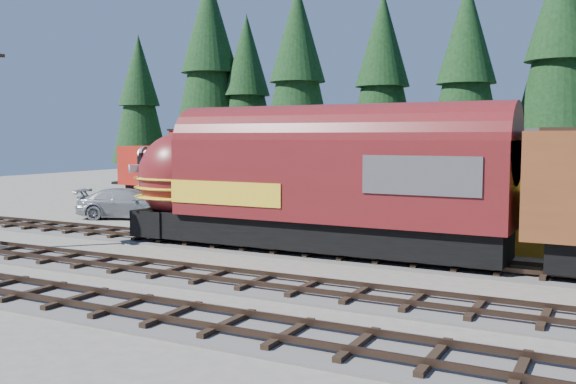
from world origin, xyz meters
The scene contains 7 objects.
ground centered at (0.00, 0.00, 0.00)m, with size 120.00×120.00×0.00m, color #6B665B.
track_spur centered at (-10.00, 18.00, 0.06)m, with size 32.00×3.20×0.33m.
depot centered at (0.00, 10.50, 2.96)m, with size 12.80×7.00×5.30m.
locomotive centered at (-4.03, 4.00, 2.75)m, with size 17.51×3.48×4.76m.
caboose centered at (-20.75, 18.00, 2.51)m, with size 9.70×2.81×5.05m.
pickup_truck_a centered at (-7.62, 7.04, 0.82)m, with size 2.71×5.87×1.63m, color black.
pickup_truck_b centered at (-18.12, 9.41, 0.91)m, with size 2.54×6.24×1.81m, color #A2A5AA.
Camera 1 is at (8.36, -20.13, 4.97)m, focal length 40.00 mm.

